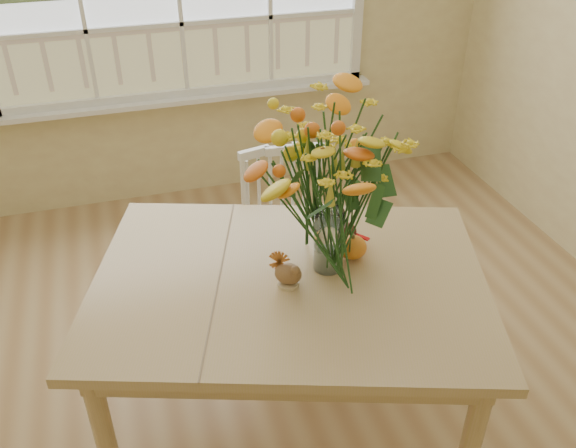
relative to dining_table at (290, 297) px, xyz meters
name	(u,v)px	position (x,y,z in m)	size (l,w,h in m)	color
dining_table	(290,297)	(0.00, 0.00, 0.00)	(1.67, 1.41, 0.76)	tan
windsor_chair	(286,229)	(0.19, 0.69, -0.17)	(0.43, 0.41, 0.88)	white
flower_vase	(331,182)	(0.15, 0.02, 0.45)	(0.51, 0.51, 0.60)	white
pumpkin	(352,248)	(0.26, 0.05, 0.13)	(0.11, 0.11, 0.09)	orange
turkey_figurine	(288,274)	(-0.02, -0.04, 0.14)	(0.12, 0.11, 0.12)	#CCB78C
dark_gourd	(346,232)	(0.28, 0.17, 0.13)	(0.13, 0.11, 0.07)	#38160F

